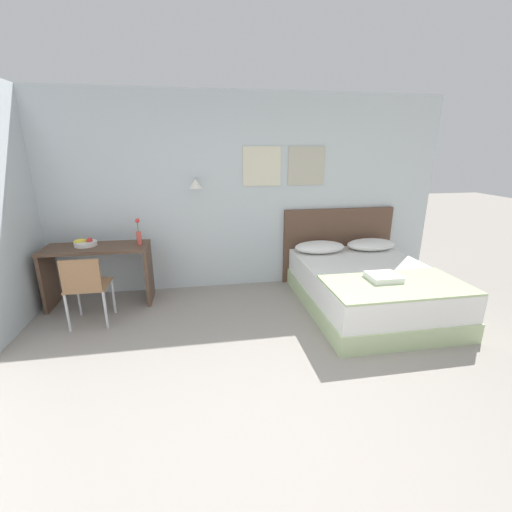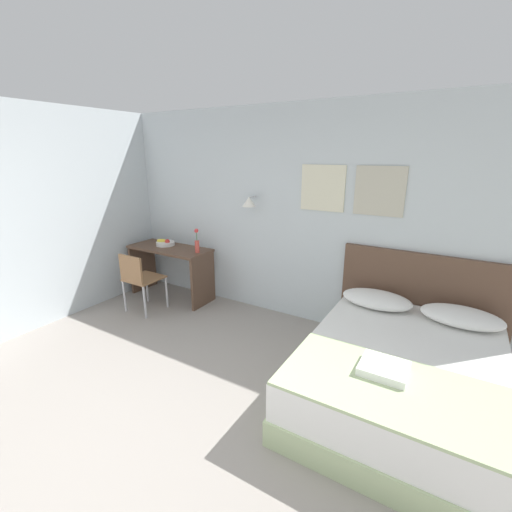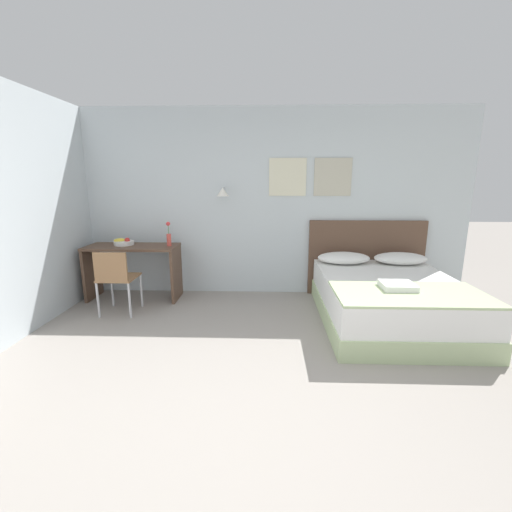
# 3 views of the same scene
# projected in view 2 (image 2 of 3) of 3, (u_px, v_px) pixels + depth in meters

# --- Properties ---
(ground_plane) EXTENTS (24.00, 24.00, 0.00)m
(ground_plane) POSITION_uv_depth(u_px,v_px,m) (95.00, 493.00, 2.19)
(ground_plane) COLOR gray
(wall_back) EXTENTS (5.88, 0.31, 2.65)m
(wall_back) POSITION_uv_depth(u_px,v_px,m) (296.00, 217.00, 4.23)
(wall_back) COLOR silver
(wall_back) RESTS_ON ground_plane
(bed) EXTENTS (1.55, 2.00, 0.53)m
(bed) POSITION_uv_depth(u_px,v_px,m) (400.00, 377.00, 2.90)
(bed) COLOR #B2C693
(bed) RESTS_ON ground_plane
(headboard) EXTENTS (1.67, 0.06, 1.09)m
(headboard) POSITION_uv_depth(u_px,v_px,m) (419.00, 303.00, 3.67)
(headboard) COLOR brown
(headboard) RESTS_ON ground_plane
(pillow_left) EXTENTS (0.71, 0.42, 0.16)m
(pillow_left) POSITION_uv_depth(u_px,v_px,m) (377.00, 299.00, 3.60)
(pillow_left) COLOR white
(pillow_left) RESTS_ON bed
(pillow_right) EXTENTS (0.71, 0.42, 0.16)m
(pillow_right) POSITION_uv_depth(u_px,v_px,m) (461.00, 317.00, 3.22)
(pillow_right) COLOR white
(pillow_right) RESTS_ON bed
(throw_blanket) EXTENTS (1.50, 0.80, 0.02)m
(throw_blanket) POSITION_uv_depth(u_px,v_px,m) (391.00, 388.00, 2.35)
(throw_blanket) COLOR #B2C693
(throw_blanket) RESTS_ON bed
(folded_towel_near_foot) EXTENTS (0.33, 0.30, 0.06)m
(folded_towel_near_foot) POSITION_uv_depth(u_px,v_px,m) (384.00, 368.00, 2.49)
(folded_towel_near_foot) COLOR white
(folded_towel_near_foot) RESTS_ON throw_blanket
(desk) EXTENTS (1.25, 0.52, 0.77)m
(desk) POSITION_uv_depth(u_px,v_px,m) (171.00, 262.00, 5.04)
(desk) COLOR brown
(desk) RESTS_ON ground_plane
(desk_chair) EXTENTS (0.43, 0.43, 0.82)m
(desk_chair) POSITION_uv_depth(u_px,v_px,m) (139.00, 277.00, 4.55)
(desk_chair) COLOR #8E6642
(desk_chair) RESTS_ON ground_plane
(fruit_bowl) EXTENTS (0.27, 0.27, 0.10)m
(fruit_bowl) POSITION_uv_depth(u_px,v_px,m) (165.00, 243.00, 5.07)
(fruit_bowl) COLOR silver
(fruit_bowl) RESTS_ON desk
(flower_vase) EXTENTS (0.06, 0.06, 0.34)m
(flower_vase) POSITION_uv_depth(u_px,v_px,m) (197.00, 243.00, 4.69)
(flower_vase) COLOR #D14C42
(flower_vase) RESTS_ON desk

